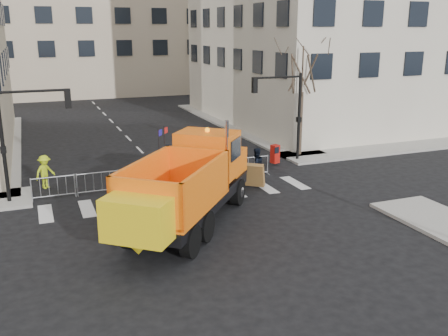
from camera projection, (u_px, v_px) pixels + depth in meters
name	position (u px, v px, depth m)	size (l,w,h in m)	color
ground	(227.00, 239.00, 19.50)	(120.00, 120.00, 0.00)	black
sidewalk_back	(169.00, 178.00, 27.11)	(64.00, 5.00, 0.15)	gray
traffic_light_left	(3.00, 148.00, 22.69)	(0.18, 0.18, 5.40)	black
traffic_light_right	(299.00, 118.00, 30.29)	(0.18, 0.18, 5.40)	black
crowd_barriers	(159.00, 176.00, 25.91)	(12.60, 0.60, 1.10)	#9EA0A5
street_tree	(301.00, 98.00, 31.15)	(3.00, 3.00, 7.50)	#382B21
plow_truck	(188.00, 183.00, 20.23)	(9.27, 10.34, 4.27)	black
cop_a	(224.00, 167.00, 25.81)	(0.75, 0.49, 2.05)	black
cop_b	(256.00, 166.00, 26.29)	(0.93, 0.72, 1.91)	black
cop_c	(236.00, 163.00, 26.68)	(1.15, 0.48, 1.96)	black
worker	(45.00, 172.00, 25.00)	(1.10, 0.63, 1.71)	#B7D318
newspaper_box	(275.00, 154.00, 29.85)	(0.45, 0.40, 1.10)	#AF140D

